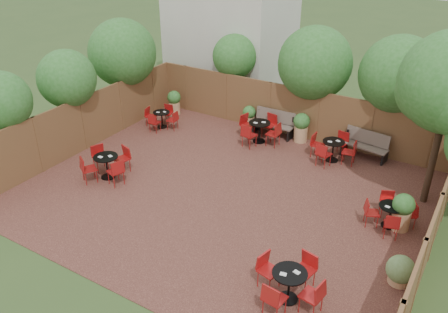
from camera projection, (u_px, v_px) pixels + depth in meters
The scene contains 12 objects.
ground at pixel (225, 194), 14.75m from camera, with size 80.00×80.00×0.00m, color #354F23.
courtyard_paving at pixel (225, 193), 14.74m from camera, with size 12.00×10.00×0.02m, color #3C1E18.
fence_back at pixel (292, 112), 18.04m from camera, with size 12.00×0.08×2.00m, color brown.
fence_left at pixel (83, 124), 17.03m from camera, with size 0.08×10.00×2.00m, color brown.
fence_right at pixel (434, 228), 11.53m from camera, with size 0.08×10.00×2.00m, color brown.
neighbour_building at pixel (232, 7), 20.95m from camera, with size 5.00×4.00×8.00m, color beige.
overhang_foliage at pixel (248, 72), 16.75m from camera, with size 15.55×10.64×2.76m.
park_bench_left at pixel (274, 123), 18.25m from camera, with size 1.63×0.55×1.00m.
park_bench_right at pixel (366, 144), 16.61m from camera, with size 1.65×0.73×0.99m.
bistro_tables at pixel (247, 168), 15.24m from camera, with size 10.96×8.57×0.92m.
planters at pixel (277, 135), 17.11m from camera, with size 10.83×4.31×1.13m.
low_shrubs at pixel (346, 304), 10.20m from camera, with size 2.62×4.04×0.74m.
Camera 1 is at (6.44, -10.66, 7.98)m, focal length 37.74 mm.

